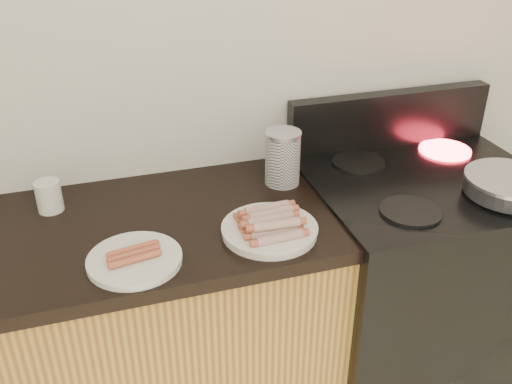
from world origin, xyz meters
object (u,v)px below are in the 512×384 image
object	(u,v)px
canister	(283,158)
mug	(49,196)
side_plate	(135,260)
main_plate	(270,231)
stove	(411,290)
frying_pan	(510,186)

from	to	relation	value
canister	mug	size ratio (longest dim) A/B	1.89
side_plate	main_plate	bearing A→B (deg)	4.09
side_plate	mug	bearing A→B (deg)	121.12
side_plate	mug	size ratio (longest dim) A/B	2.60
main_plate	side_plate	xyz separation A→B (m)	(-0.37, -0.03, -0.00)
stove	side_plate	bearing A→B (deg)	-170.31
stove	frying_pan	xyz separation A→B (m)	(0.16, -0.18, 0.49)
main_plate	side_plate	size ratio (longest dim) A/B	1.08
frying_pan	side_plate	bearing A→B (deg)	-169.61
stove	mug	size ratio (longest dim) A/B	9.71
stove	mug	bearing A→B (deg)	171.44
main_plate	canister	distance (m)	0.32
frying_pan	side_plate	xyz separation A→B (m)	(-1.13, 0.01, -0.04)
main_plate	stove	bearing A→B (deg)	13.14
side_plate	mug	xyz separation A→B (m)	(-0.21, 0.34, 0.04)
main_plate	mug	xyz separation A→B (m)	(-0.58, 0.31, 0.04)
stove	canister	distance (m)	0.72
mug	canister	bearing A→B (deg)	-3.15
stove	side_plate	xyz separation A→B (m)	(-0.97, -0.17, 0.45)
stove	main_plate	world-z (taller)	main_plate
frying_pan	mug	distance (m)	1.38
stove	frying_pan	world-z (taller)	frying_pan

